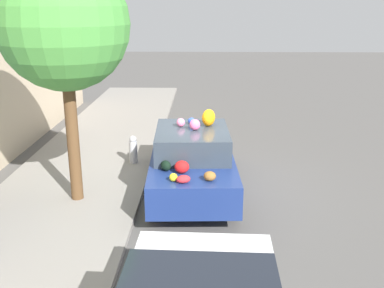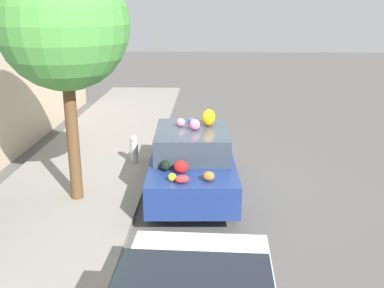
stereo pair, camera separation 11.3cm
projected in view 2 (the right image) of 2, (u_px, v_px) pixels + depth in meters
The scene contains 5 objects.
ground_plane at pixel (195, 190), 9.84m from camera, with size 60.00×60.00×0.00m, color #565451.
sidewalk_curb at pixel (73, 186), 9.92m from camera, with size 24.00×3.20×0.11m.
street_tree at pixel (64, 25), 8.19m from camera, with size 2.44×2.44×4.66m.
fire_hydrant at pixel (134, 149), 11.16m from camera, with size 0.20×0.20×0.70m.
art_car at pixel (192, 159), 9.58m from camera, with size 4.16×1.87×1.79m.
Camera 2 is at (-9.08, -0.29, 3.90)m, focal length 42.00 mm.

